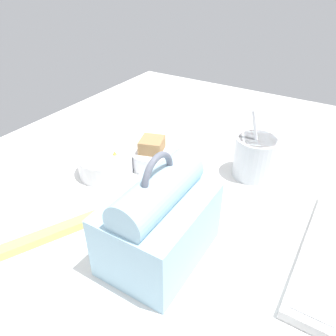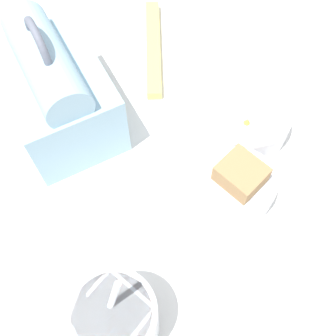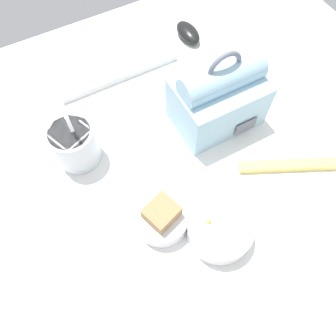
% 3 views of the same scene
% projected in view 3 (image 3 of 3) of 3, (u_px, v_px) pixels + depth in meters
% --- Properties ---
extents(desk_surface, '(1.40, 1.10, 0.02)m').
position_uv_depth(desk_surface, '(163.00, 175.00, 0.72)').
color(desk_surface, white).
rests_on(desk_surface, ground).
extents(keyboard, '(0.32, 0.14, 0.02)m').
position_uv_depth(keyboard, '(111.00, 61.00, 0.86)').
color(keyboard, silver).
rests_on(keyboard, desk_surface).
extents(lunch_bag, '(0.19, 0.14, 0.20)m').
position_uv_depth(lunch_bag, '(218.00, 98.00, 0.72)').
color(lunch_bag, '#9EC6DB').
rests_on(lunch_bag, desk_surface).
extents(soup_cup, '(0.10, 0.10, 0.16)m').
position_uv_depth(soup_cup, '(74.00, 144.00, 0.69)').
color(soup_cup, silver).
rests_on(soup_cup, desk_surface).
extents(bento_bowl_sandwich, '(0.11, 0.11, 0.07)m').
position_uv_depth(bento_bowl_sandwich, '(162.00, 218.00, 0.64)').
color(bento_bowl_sandwich, silver).
rests_on(bento_bowl_sandwich, desk_surface).
extents(bento_bowl_snacks, '(0.13, 0.13, 0.06)m').
position_uv_depth(bento_bowl_snacks, '(219.00, 230.00, 0.63)').
color(bento_bowl_snacks, silver).
rests_on(bento_bowl_snacks, desk_surface).
extents(computer_mouse, '(0.05, 0.09, 0.03)m').
position_uv_depth(computer_mouse, '(188.00, 32.00, 0.90)').
color(computer_mouse, black).
rests_on(computer_mouse, desk_surface).
extents(chopstick_case, '(0.20, 0.12, 0.02)m').
position_uv_depth(chopstick_case, '(288.00, 166.00, 0.71)').
color(chopstick_case, '#EFD666').
rests_on(chopstick_case, desk_surface).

